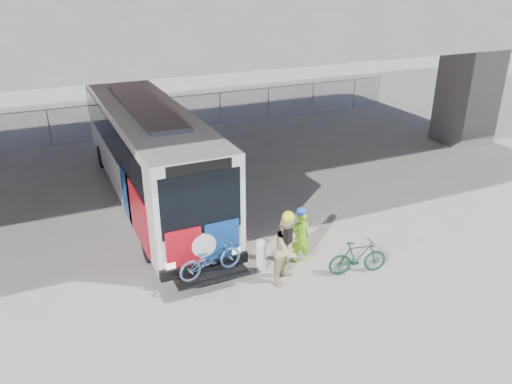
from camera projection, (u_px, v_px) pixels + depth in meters
ground at (238, 229)px, 16.82m from camera, size 160.00×160.00×0.00m
bus at (148, 146)px, 18.23m from camera, size 2.67×13.01×3.69m
overpass at (191, 15)px, 17.50m from camera, size 40.00×16.00×7.95m
chainlink_fence at (149, 107)px, 26.22m from camera, size 30.00×0.06×30.00m
bollard at (261, 254)px, 14.22m from camera, size 0.27×0.27×1.04m
cyclist_hivis at (300, 236)px, 14.58m from camera, size 0.62×0.44×1.79m
cyclist_tan at (287, 248)px, 13.64m from camera, size 1.20×1.15×2.13m
bike_parked at (358, 257)px, 14.14m from camera, size 1.79×0.86×1.04m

